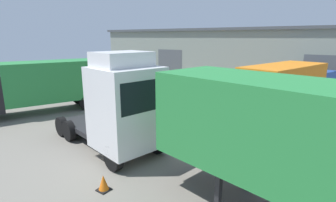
{
  "coord_description": "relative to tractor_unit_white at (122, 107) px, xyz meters",
  "views": [
    {
      "loc": [
        9.61,
        -9.55,
        4.95
      ],
      "look_at": [
        1.53,
        1.45,
        1.6
      ],
      "focal_mm": 28.0,
      "sensor_mm": 36.0,
      "label": 1
    }
  ],
  "objects": [
    {
      "name": "box_truck_black",
      "position": [
        -8.96,
        1.57,
        -0.14
      ],
      "size": [
        5.17,
        8.66,
        3.38
      ],
      "rotation": [
        0.0,
        0.0,
        -1.93
      ],
      "color": "black",
      "rests_on": "ground_plane"
    },
    {
      "name": "tractor_unit_white",
      "position": [
        0.0,
        0.0,
        0.0
      ],
      "size": [
        6.38,
        3.56,
        4.38
      ],
      "rotation": [
        0.0,
        0.0,
        -0.18
      ],
      "color": "silver",
      "rests_on": "ground_plane"
    },
    {
      "name": "box_truck_blue",
      "position": [
        4.47,
        9.87,
        -0.16
      ],
      "size": [
        4.24,
        8.67,
        3.35
      ],
      "rotation": [
        0.0,
        0.0,
        1.34
      ],
      "color": "#2347A3",
      "rests_on": "ground_plane"
    },
    {
      "name": "oil_drum",
      "position": [
        1.56,
        5.21,
        -1.63
      ],
      "size": [
        0.58,
        0.58,
        0.88
      ],
      "color": "#33519E",
      "rests_on": "ground_plane"
    },
    {
      "name": "ground_plane",
      "position": [
        -1.77,
        2.17,
        -2.07
      ],
      "size": [
        60.0,
        60.0,
        0.0
      ],
      "primitive_type": "plane",
      "color": "slate"
    },
    {
      "name": "traffic_cone",
      "position": [
        1.55,
        -2.42,
        -1.82
      ],
      "size": [
        0.4,
        0.4,
        0.55
      ],
      "color": "black",
      "rests_on": "ground_plane"
    },
    {
      "name": "warehouse_building",
      "position": [
        -1.77,
        20.24,
        0.83
      ],
      "size": [
        34.32,
        8.65,
        5.8
      ],
      "color": "gray",
      "rests_on": "ground_plane"
    },
    {
      "name": "flatbed_truck_yellow",
      "position": [
        -4.76,
        6.52,
        -0.78
      ],
      "size": [
        7.78,
        5.22,
        2.7
      ],
      "rotation": [
        0.0,
        0.0,
        -2.72
      ],
      "color": "yellow",
      "rests_on": "ground_plane"
    },
    {
      "name": "gravel_pile",
      "position": [
        -11.97,
        9.87,
        -1.42
      ],
      "size": [
        3.47,
        3.47,
        1.31
      ],
      "color": "#565147",
      "rests_on": "ground_plane"
    }
  ]
}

